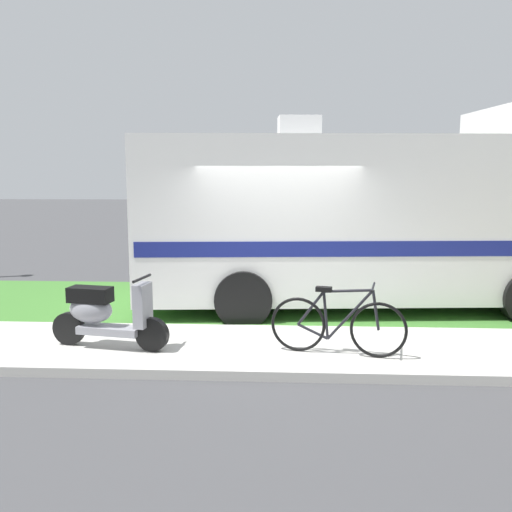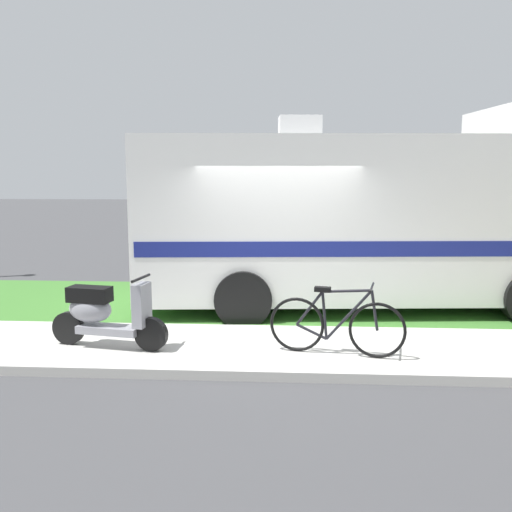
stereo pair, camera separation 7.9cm
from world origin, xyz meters
name	(u,v)px [view 2 (the right image)]	position (x,y,z in m)	size (l,w,h in m)	color
ground_plane	(278,329)	(0.00, 0.00, 0.00)	(80.00, 80.00, 0.00)	#424244
sidewalk	(276,350)	(0.00, -1.20, 0.06)	(24.00, 2.00, 0.12)	beige
grass_strip	(280,304)	(0.00, 1.50, 0.04)	(24.00, 3.40, 0.08)	#3D752D
motorhome_rv	(372,216)	(1.59, 1.47, 1.65)	(7.90, 3.10, 3.48)	silver
scooter	(104,313)	(-2.25, -1.38, 0.58)	(1.63, 0.58, 0.97)	black
bicycle	(336,324)	(0.77, -1.51, 0.51)	(1.69, 0.54, 0.91)	black
pickup_truck_near	(495,231)	(5.21, 5.69, 0.96)	(5.06, 2.18, 1.80)	#B7B29E
pickup_truck_far	(316,218)	(0.97, 9.19, 0.97)	(5.51, 2.54, 1.82)	silver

